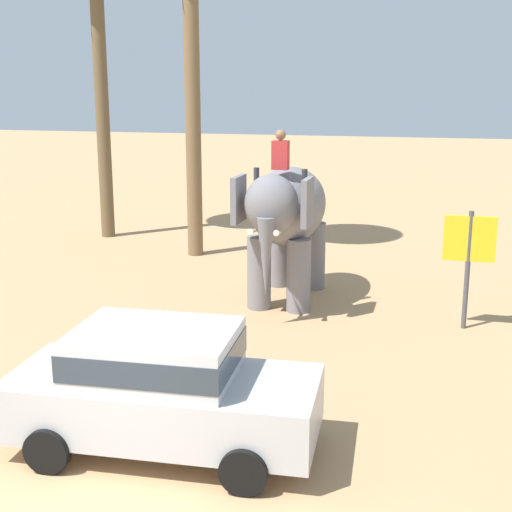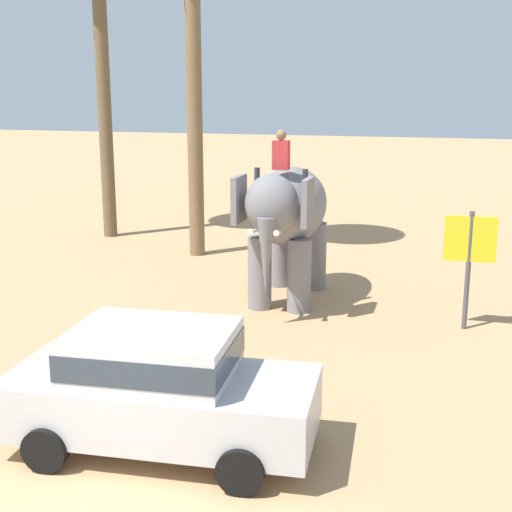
% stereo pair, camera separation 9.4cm
% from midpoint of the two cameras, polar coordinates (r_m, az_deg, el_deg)
% --- Properties ---
extents(car_sedan_foreground, '(4.19, 2.05, 1.70)m').
position_cam_midpoint_polar(car_sedan_foreground, '(9.65, -7.93, -10.21)').
color(car_sedan_foreground, '#B7BABF').
rests_on(car_sedan_foreground, ground).
extents(elephant_with_mahout, '(1.63, 3.87, 3.88)m').
position_cam_midpoint_polar(elephant_with_mahout, '(15.75, 2.26, 3.36)').
color(elephant_with_mahout, slate).
rests_on(elephant_with_mahout, ground).
extents(signboard_yellow, '(1.00, 0.10, 2.40)m').
position_cam_midpoint_polar(signboard_yellow, '(14.56, 16.54, 0.72)').
color(signboard_yellow, '#4C4C51').
rests_on(signboard_yellow, ground).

